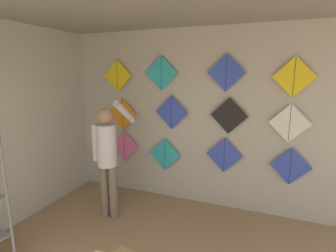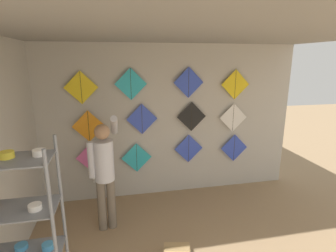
{
  "view_description": "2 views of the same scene",
  "coord_description": "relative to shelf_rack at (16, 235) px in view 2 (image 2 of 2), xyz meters",
  "views": [
    {
      "loc": [
        1.12,
        -0.18,
        2.14
      ],
      "look_at": [
        -0.34,
        3.49,
        1.32
      ],
      "focal_mm": 28.0,
      "sensor_mm": 36.0,
      "label": 1
    },
    {
      "loc": [
        -0.84,
        -0.81,
        2.53
      ],
      "look_at": [
        0.05,
        3.49,
        1.41
      ],
      "focal_mm": 28.0,
      "sensor_mm": 36.0,
      "label": 2
    }
  ],
  "objects": [
    {
      "name": "back_panel",
      "position": [
        1.72,
        2.47,
        0.33
      ],
      "size": [
        5.1,
        0.06,
        2.8
      ],
      "primitive_type": "cube",
      "color": "#BCB7AD",
      "rests_on": "ground"
    },
    {
      "name": "kite_2",
      "position": [
        2.22,
        2.38,
        -0.19
      ],
      "size": [
        0.55,
        0.01,
        0.55
      ],
      "color": "blue"
    },
    {
      "name": "ceiling_slab",
      "position": [
        1.72,
        0.54,
        1.75
      ],
      "size": [
        5.1,
        4.59,
        0.04
      ],
      "primitive_type": "cube",
      "color": "gray"
    },
    {
      "name": "kite_10",
      "position": [
        2.19,
        2.38,
        1.05
      ],
      "size": [
        0.55,
        0.01,
        0.55
      ],
      "color": "blue"
    },
    {
      "name": "kite_9",
      "position": [
        1.17,
        2.38,
        1.04
      ],
      "size": [
        0.55,
        0.01,
        0.55
      ],
      "color": "#28B2C6"
    },
    {
      "name": "kite_8",
      "position": [
        0.35,
        2.38,
        1.0
      ],
      "size": [
        0.55,
        0.01,
        0.55
      ],
      "color": "yellow"
    },
    {
      "name": "kite_5",
      "position": [
        1.34,
        2.38,
        0.42
      ],
      "size": [
        0.55,
        0.01,
        0.55
      ],
      "color": "blue"
    },
    {
      "name": "kite_11",
      "position": [
        3.09,
        2.38,
        1.0
      ],
      "size": [
        0.55,
        0.01,
        0.55
      ],
      "color": "yellow"
    },
    {
      "name": "shelf_rack",
      "position": [
        0.0,
        0.0,
        0.0
      ],
      "size": [
        0.74,
        0.41,
        1.89
      ],
      "color": "slate",
      "rests_on": "ground"
    },
    {
      "name": "kite_3",
      "position": [
        3.15,
        2.38,
        -0.25
      ],
      "size": [
        0.55,
        0.01,
        0.55
      ],
      "color": "blue"
    },
    {
      "name": "kite_1",
      "position": [
        1.23,
        2.38,
        -0.3
      ],
      "size": [
        0.55,
        0.01,
        0.55
      ],
      "color": "#28B2C6"
    },
    {
      "name": "kite_7",
      "position": [
        3.09,
        2.38,
        0.37
      ],
      "size": [
        0.55,
        0.01,
        0.55
      ],
      "color": "white"
    },
    {
      "name": "kite_6",
      "position": [
        2.26,
        2.38,
        0.43
      ],
      "size": [
        0.55,
        0.01,
        0.55
      ],
      "color": "black"
    },
    {
      "name": "shopkeeper",
      "position": [
        0.69,
        1.51,
        -0.08
      ],
      "size": [
        0.44,
        0.63,
        1.76
      ],
      "rotation": [
        0.0,
        0.0,
        0.12
      ],
      "color": "#726656",
      "rests_on": "ground"
    },
    {
      "name": "kite_4",
      "position": [
        0.43,
        2.38,
        0.34
      ],
      "size": [
        0.55,
        0.01,
        0.55
      ],
      "color": "orange"
    },
    {
      "name": "kite_0",
      "position": [
        0.44,
        2.38,
        -0.27
      ],
      "size": [
        0.55,
        0.04,
        0.76
      ],
      "color": "pink"
    }
  ]
}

